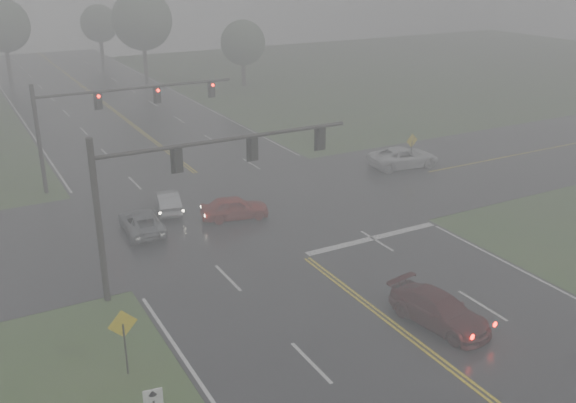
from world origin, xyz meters
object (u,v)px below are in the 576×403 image
sedan_red (235,219)px  signal_gantry_near (181,176)px  sedan_silver (168,211)px  pickup_white (403,167)px  sedan_maroon (438,324)px  car_grey (142,232)px  signal_gantry_far (103,110)px

sedan_red → signal_gantry_near: 9.66m
sedan_red → sedan_silver: (-3.11, 3.11, 0.00)m
sedan_silver → pickup_white: pickup_white is taller
sedan_maroon → car_grey: sedan_maroon is taller
sedan_red → signal_gantry_far: 12.42m
sedan_red → signal_gantry_far: bearing=38.7°
sedan_maroon → signal_gantry_near: bearing=122.6°
pickup_white → signal_gantry_far: signal_gantry_far is taller
sedan_red → pickup_white: (15.19, 3.15, 0.00)m
car_grey → signal_gantry_far: size_ratio=0.32×
sedan_red → signal_gantry_near: signal_gantry_near is taller
car_grey → signal_gantry_far: bearing=-90.1°
sedan_silver → sedan_red: bearing=146.5°
sedan_red → signal_gantry_near: bearing=151.7°
sedan_silver → signal_gantry_near: size_ratio=0.29×
car_grey → sedan_red: bearing=176.1°
signal_gantry_far → sedan_maroon: bearing=-73.1°
pickup_white → signal_gantry_near: (-20.49, -9.18, 5.37)m
sedan_maroon → pickup_white: pickup_white is taller
sedan_red → signal_gantry_far: size_ratio=0.30×
sedan_maroon → sedan_red: (-2.75, 15.00, 0.00)m
signal_gantry_near → signal_gantry_far: signal_gantry_near is taller
sedan_silver → signal_gantry_far: 8.92m
sedan_maroon → signal_gantry_near: signal_gantry_near is taller
car_grey → signal_gantry_near: (0.20, -6.75, 5.37)m
car_grey → sedan_maroon: bearing=121.2°
pickup_white → sedan_red: bearing=109.3°
pickup_white → sedan_maroon: bearing=153.2°
sedan_maroon → car_grey: 17.75m
sedan_silver → pickup_white: (18.31, 0.03, 0.00)m
sedan_red → signal_gantry_near: (-5.29, -6.04, 5.37)m
sedan_maroon → pickup_white: (12.45, 18.15, 0.00)m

